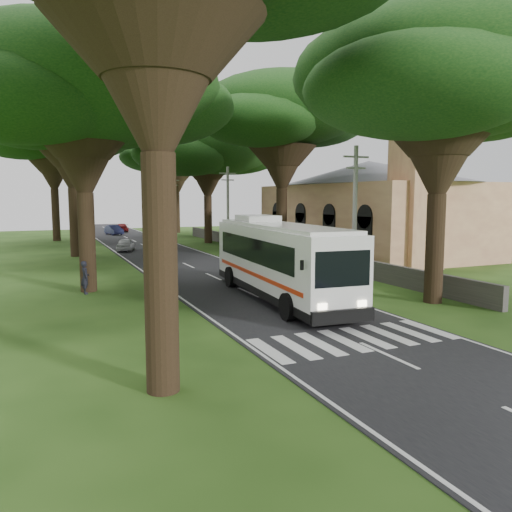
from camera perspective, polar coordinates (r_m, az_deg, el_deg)
The scene contains 20 objects.
ground at distance 20.54m, azimuth 7.81°, elevation -8.07°, with size 140.00×140.00×0.00m, color #224012.
road at distance 43.51m, azimuth -9.54°, elevation -0.26°, with size 8.00×120.00×0.04m, color black.
crosswalk at distance 18.92m, azimuth 11.00°, elevation -9.42°, with size 8.00×3.00×0.01m, color silver.
property_wall at distance 45.53m, azimuth 1.81°, elevation 0.88°, with size 0.35×50.00×1.20m, color #383533.
church at distance 47.74m, azimuth 12.84°, elevation 6.16°, with size 14.00×24.00×11.60m.
pole_near at distance 27.92m, azimuth 11.21°, elevation 4.45°, with size 1.60×0.24×8.00m.
pole_mid at distance 45.79m, azimuth -3.23°, elevation 5.39°, with size 1.60×0.24×8.00m.
pole_far at distance 64.92m, azimuth -9.40°, elevation 5.69°, with size 1.60×0.24×8.00m.
tree_l_mida at distance 29.61m, azimuth -19.38°, elevation 17.69°, with size 14.97×14.97×14.32m.
tree_l_midb at distance 47.55m, azimuth -20.48°, elevation 14.79°, with size 14.26×14.26×15.42m.
tree_l_far at distance 65.41m, azimuth -22.29°, elevation 12.87°, with size 15.46×15.46×16.20m.
tree_r_near at distance 26.64m, azimuth 20.48°, elevation 18.44°, with size 14.21×14.21×13.95m.
tree_r_mida at distance 41.82m, azimuth 3.02°, elevation 16.09°, with size 13.63×13.63×15.10m.
tree_r_midb at distance 58.06m, azimuth -5.59°, elevation 12.34°, with size 16.07×16.07×14.43m.
tree_r_far at distance 75.64m, azimuth -9.16°, elevation 11.73°, with size 15.37×15.37×15.32m.
coach_bus at distance 25.58m, azimuth 2.61°, elevation -0.32°, with size 3.80×13.33×3.88m.
distant_car_a at distance 50.23m, azimuth -14.68°, elevation 1.27°, with size 1.48×3.69×1.26m, color #BBBBC0.
distant_car_b at distance 72.83m, azimuth -15.93°, elevation 2.89°, with size 1.43×4.09×1.35m, color #21244E.
distant_car_c at distance 78.68m, azimuth -15.14°, elevation 3.15°, with size 1.77×4.36×1.27m, color maroon.
pedestrian at distance 28.61m, azimuth -18.95°, elevation -2.33°, with size 0.66×0.43×1.80m, color black.
Camera 1 is at (-10.39, -16.94, 5.21)m, focal length 35.00 mm.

